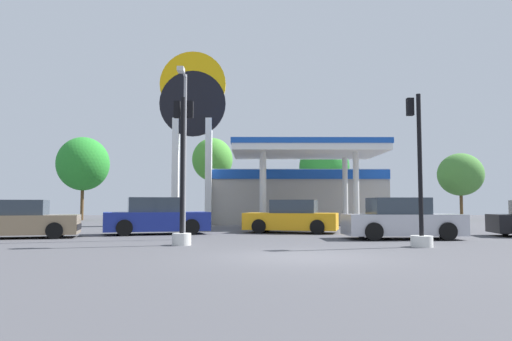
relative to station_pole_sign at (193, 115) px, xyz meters
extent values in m
plane|color=#47474C|center=(5.14, -18.08, -7.06)|extent=(90.00, 90.00, 0.00)
cube|color=#ADA89E|center=(6.98, 2.97, -5.26)|extent=(11.45, 5.41, 3.60)
cube|color=#194CB2|center=(6.98, 0.21, -3.81)|extent=(11.45, 0.12, 0.60)
cube|color=white|center=(6.98, -2.85, -2.70)|extent=(8.43, 5.62, 0.35)
cube|color=#194CB2|center=(6.98, -2.85, -2.37)|extent=(8.53, 5.72, 0.30)
cylinder|color=silver|center=(4.45, -4.40, -4.97)|extent=(0.32, 0.32, 4.18)
cylinder|color=silver|center=(9.50, -4.40, -4.97)|extent=(0.32, 0.32, 4.18)
cylinder|color=silver|center=(4.45, -1.30, -4.97)|extent=(0.32, 0.32, 4.18)
cylinder|color=silver|center=(9.50, -1.30, -4.97)|extent=(0.32, 0.32, 4.18)
cube|color=#4C4C51|center=(6.98, -2.85, -6.51)|extent=(0.90, 0.60, 1.10)
cube|color=white|center=(-1.05, -0.01, -3.64)|extent=(0.40, 0.56, 6.83)
cube|color=white|center=(1.05, -0.01, -3.64)|extent=(0.40, 0.56, 6.83)
cylinder|color=black|center=(0.00, -0.01, 0.73)|extent=(4.25, 0.22, 4.25)
cylinder|color=#F2B20C|center=(0.00, 0.01, 2.00)|extent=(4.25, 0.22, 4.25)
cube|color=white|center=(0.00, 0.05, 1.36)|extent=(3.91, 0.08, 0.76)
cylinder|color=black|center=(14.86, -9.55, -6.74)|extent=(0.67, 0.31, 0.64)
cylinder|color=black|center=(11.00, -10.95, -6.72)|extent=(0.68, 0.25, 0.67)
cylinder|color=black|center=(11.05, -12.76, -6.72)|extent=(0.68, 0.25, 0.67)
cylinder|color=black|center=(8.26, -11.03, -6.72)|extent=(0.68, 0.25, 0.67)
cylinder|color=black|center=(8.31, -12.84, -6.72)|extent=(0.68, 0.25, 0.67)
cube|color=#B2B2BA|center=(9.65, -11.89, -6.50)|extent=(4.48, 1.98, 0.80)
cube|color=#2D3842|center=(9.50, -11.90, -5.80)|extent=(2.16, 1.71, 0.67)
cube|color=black|center=(11.83, -11.83, -6.61)|extent=(0.18, 1.77, 0.25)
cylinder|color=black|center=(0.67, -7.64, -6.71)|extent=(0.73, 0.42, 0.70)
cylinder|color=black|center=(1.19, -9.44, -6.71)|extent=(0.73, 0.42, 0.70)
cylinder|color=black|center=(-2.04, -8.43, -6.71)|extent=(0.73, 0.42, 0.70)
cylinder|color=black|center=(-1.52, -10.22, -6.71)|extent=(0.73, 0.42, 0.70)
cube|color=navy|center=(-0.43, -8.93, -6.48)|extent=(4.91, 3.11, 0.83)
cube|color=#2D3842|center=(-0.58, -8.98, -5.76)|extent=(2.56, 2.23, 0.70)
cube|color=black|center=(1.72, -8.31, -6.60)|extent=(0.63, 1.78, 0.26)
cylinder|color=black|center=(-4.21, -10.13, -6.74)|extent=(0.68, 0.37, 0.64)
cylinder|color=black|center=(-3.80, -11.81, -6.74)|extent=(0.68, 0.37, 0.64)
cube|color=#8C7556|center=(-5.27, -11.28, -6.53)|extent=(4.51, 2.73, 0.76)
cube|color=#2D3842|center=(-5.42, -11.32, -5.86)|extent=(2.32, 2.00, 0.64)
cube|color=black|center=(-3.27, -10.79, -6.64)|extent=(0.52, 1.65, 0.24)
cylinder|color=black|center=(4.15, -8.46, -6.73)|extent=(0.69, 0.38, 0.65)
cylinder|color=black|center=(4.59, -6.75, -6.73)|extent=(0.69, 0.38, 0.65)
cylinder|color=black|center=(6.74, -9.11, -6.73)|extent=(0.69, 0.38, 0.65)
cylinder|color=black|center=(7.17, -7.41, -6.73)|extent=(0.69, 0.38, 0.65)
cube|color=orange|center=(5.66, -7.93, -6.52)|extent=(4.60, 2.80, 0.78)
cube|color=#2D3842|center=(5.81, -7.97, -5.84)|extent=(2.37, 2.05, 0.65)
cube|color=black|center=(3.62, -7.41, -6.63)|extent=(0.54, 1.69, 0.25)
cylinder|color=silver|center=(1.53, -14.63, -6.86)|extent=(0.63, 0.63, 0.39)
cylinder|color=black|center=(1.53, -14.63, -4.40)|extent=(0.14, 0.14, 4.53)
cube|color=black|center=(1.31, -14.47, -2.52)|extent=(0.21, 0.20, 0.57)
sphere|color=red|center=(1.31, -14.35, -2.34)|extent=(0.15, 0.15, 0.15)
sphere|color=#D89E0C|center=(1.31, -14.35, -2.52)|extent=(0.15, 0.15, 0.15)
sphere|color=green|center=(1.31, -14.35, -2.70)|extent=(0.15, 0.15, 0.15)
cube|color=black|center=(1.75, -14.47, -2.52)|extent=(0.21, 0.20, 0.57)
sphere|color=red|center=(1.75, -14.35, -2.34)|extent=(0.15, 0.15, 0.15)
sphere|color=#D89E0C|center=(1.75, -14.35, -2.52)|extent=(0.15, 0.15, 0.15)
sphere|color=green|center=(1.75, -14.35, -2.70)|extent=(0.15, 0.15, 0.15)
cylinder|color=silver|center=(9.19, -15.33, -6.88)|extent=(0.69, 0.69, 0.35)
cylinder|color=black|center=(9.19, -15.33, -4.44)|extent=(0.14, 0.14, 4.53)
cube|color=black|center=(8.97, -15.17, -2.56)|extent=(0.21, 0.20, 0.57)
sphere|color=red|center=(8.97, -15.05, -2.38)|extent=(0.15, 0.15, 0.15)
sphere|color=#D89E0C|center=(8.97, -15.05, -2.56)|extent=(0.15, 0.15, 0.15)
sphere|color=green|center=(8.97, -15.05, -2.74)|extent=(0.15, 0.15, 0.15)
cylinder|color=brown|center=(-10.21, 9.25, -5.52)|extent=(0.26, 0.26, 3.06)
ellipsoid|color=#28852C|center=(-10.21, 9.25, -2.39)|extent=(4.27, 4.27, 4.43)
cylinder|color=brown|center=(0.48, 9.70, -5.16)|extent=(0.34, 0.34, 3.80)
ellipsoid|color=#479335|center=(0.48, 9.70, -1.98)|extent=(3.40, 3.40, 3.60)
cylinder|color=brown|center=(9.63, 7.99, -5.65)|extent=(0.35, 0.35, 2.81)
ellipsoid|color=#237429|center=(9.63, 7.99, -2.74)|extent=(4.02, 4.02, 4.12)
cylinder|color=brown|center=(21.28, 9.50, -5.85)|extent=(0.26, 0.26, 2.41)
ellipsoid|color=#457F35|center=(21.28, 9.50, -3.25)|extent=(3.73, 3.73, 3.55)
cylinder|color=gray|center=(1.25, -12.12, -3.87)|extent=(0.12, 0.12, 6.38)
cylinder|color=gray|center=(1.25, -12.72, -0.77)|extent=(0.09, 1.20, 0.09)
cube|color=beige|center=(1.25, -13.32, -0.82)|extent=(0.24, 0.44, 0.16)
camera|label=1|loc=(3.86, -30.52, -5.70)|focal=33.73mm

